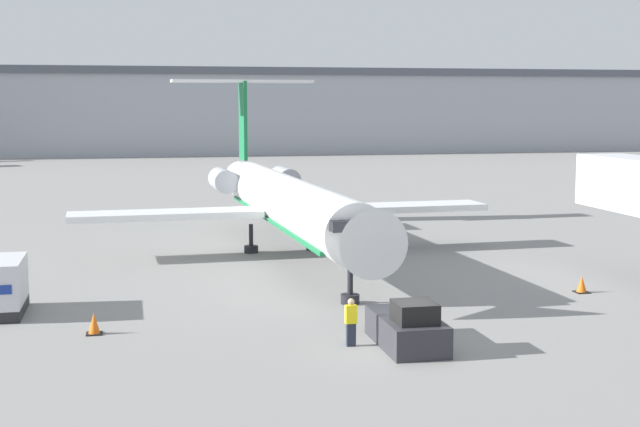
{
  "coord_description": "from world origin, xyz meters",
  "views": [
    {
      "loc": [
        -9.16,
        -28.68,
        8.51
      ],
      "look_at": [
        0.0,
        13.92,
        3.03
      ],
      "focal_mm": 50.0,
      "sensor_mm": 36.0,
      "label": 1
    }
  ],
  "objects_px": {
    "luggage_cart": "(2,287)",
    "worker_near_tug": "(351,321)",
    "traffic_cone_left": "(94,324)",
    "traffic_cone_right": "(582,285)",
    "airplane_main": "(285,199)",
    "pushback_tug": "(407,328)"
  },
  "relations": [
    {
      "from": "pushback_tug",
      "to": "traffic_cone_right",
      "type": "xyz_separation_m",
      "value": [
        10.37,
        6.82,
        -0.29
      ]
    },
    {
      "from": "luggage_cart",
      "to": "traffic_cone_right",
      "type": "xyz_separation_m",
      "value": [
        24.85,
        -1.19,
        -0.76
      ]
    },
    {
      "from": "luggage_cart",
      "to": "worker_near_tug",
      "type": "distance_m",
      "value": 14.67
    },
    {
      "from": "traffic_cone_left",
      "to": "traffic_cone_right",
      "type": "xyz_separation_m",
      "value": [
        21.15,
        2.83,
        -0.03
      ]
    },
    {
      "from": "luggage_cart",
      "to": "worker_near_tug",
      "type": "xyz_separation_m",
      "value": [
        12.57,
        -7.57,
        -0.23
      ]
    },
    {
      "from": "worker_near_tug",
      "to": "traffic_cone_right",
      "type": "bearing_deg",
      "value": 27.45
    },
    {
      "from": "pushback_tug",
      "to": "luggage_cart",
      "type": "distance_m",
      "value": 16.56
    },
    {
      "from": "airplane_main",
      "to": "luggage_cart",
      "type": "bearing_deg",
      "value": -139.13
    },
    {
      "from": "airplane_main",
      "to": "pushback_tug",
      "type": "xyz_separation_m",
      "value": [
        0.86,
        -19.8,
        -2.44
      ]
    },
    {
      "from": "luggage_cart",
      "to": "traffic_cone_left",
      "type": "bearing_deg",
      "value": -47.34
    },
    {
      "from": "airplane_main",
      "to": "worker_near_tug",
      "type": "distance_m",
      "value": 19.51
    },
    {
      "from": "airplane_main",
      "to": "pushback_tug",
      "type": "distance_m",
      "value": 19.97
    },
    {
      "from": "traffic_cone_left",
      "to": "pushback_tug",
      "type": "bearing_deg",
      "value": -20.32
    },
    {
      "from": "airplane_main",
      "to": "traffic_cone_right",
      "type": "bearing_deg",
      "value": -49.13
    },
    {
      "from": "airplane_main",
      "to": "pushback_tug",
      "type": "relative_size",
      "value": 7.65
    },
    {
      "from": "worker_near_tug",
      "to": "traffic_cone_left",
      "type": "xyz_separation_m",
      "value": [
        -8.86,
        3.55,
        -0.5
      ]
    },
    {
      "from": "traffic_cone_left",
      "to": "traffic_cone_right",
      "type": "bearing_deg",
      "value": 7.62
    },
    {
      "from": "pushback_tug",
      "to": "worker_near_tug",
      "type": "relative_size",
      "value": 2.4
    },
    {
      "from": "luggage_cart",
      "to": "pushback_tug",
      "type": "bearing_deg",
      "value": -28.95
    },
    {
      "from": "airplane_main",
      "to": "pushback_tug",
      "type": "bearing_deg",
      "value": -87.51
    },
    {
      "from": "luggage_cart",
      "to": "airplane_main",
      "type": "bearing_deg",
      "value": 40.87
    },
    {
      "from": "airplane_main",
      "to": "luggage_cart",
      "type": "height_order",
      "value": "airplane_main"
    }
  ]
}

